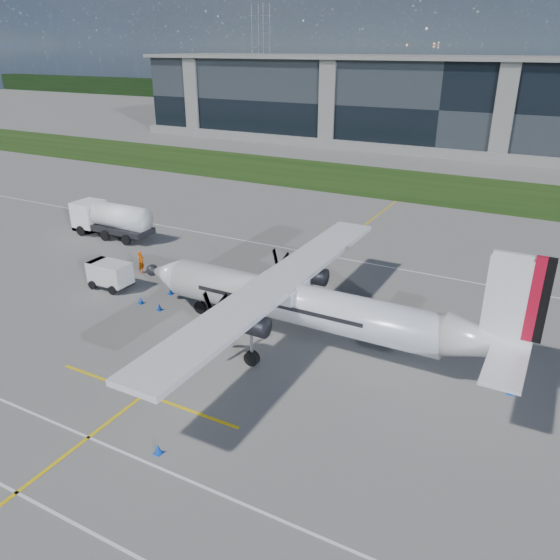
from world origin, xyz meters
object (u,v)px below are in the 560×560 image
baggage_tug (110,275)px  safety_cone_tail (511,390)px  ground_crew_person (141,261)px  turboprop_aircraft (312,284)px  fuel_tanker_truck (107,219)px  safety_cone_nose_port (159,307)px  safety_cone_portwing (158,449)px  safety_cone_nose_stbd (170,291)px  safety_cone_fwd (141,300)px  pylon_west (261,52)px

baggage_tug → safety_cone_tail: bearing=-0.6°
ground_crew_person → safety_cone_tail: ground_crew_person is taller
turboprop_aircraft → fuel_tanker_truck: bearing=160.1°
turboprop_aircraft → safety_cone_nose_port: 12.06m
baggage_tug → safety_cone_portwing: size_ratio=6.84×
safety_cone_nose_stbd → safety_cone_nose_port: size_ratio=1.00×
safety_cone_nose_stbd → safety_cone_fwd: 2.47m
baggage_tug → safety_cone_nose_stbd: baggage_tug is taller
pylon_west → baggage_tug: 163.28m
safety_cone_portwing → safety_cone_fwd: bearing=134.2°
ground_crew_person → safety_cone_nose_stbd: bearing=-120.4°
safety_cone_nose_port → ground_crew_person: bearing=140.6°
pylon_west → baggage_tug: size_ratio=8.77×
pylon_west → ground_crew_person: bearing=-63.5°
safety_cone_nose_stbd → safety_cone_nose_port: same height
pylon_west → fuel_tanker_truck: 150.94m
safety_cone_nose_port → safety_cone_portwing: 15.10m
fuel_tanker_truck → ground_crew_person: 11.05m
safety_cone_fwd → safety_cone_portwing: same height
baggage_tug → safety_cone_nose_port: (5.86, -1.35, -0.78)m
safety_cone_fwd → safety_cone_tail: same height
pylon_west → safety_cone_portwing: pylon_west is taller
baggage_tug → safety_cone_tail: size_ratio=6.84×
safety_cone_fwd → safety_cone_portwing: 16.54m
pylon_west → ground_crew_person: size_ratio=14.11×
ground_crew_person → safety_cone_nose_port: bearing=-134.7°
fuel_tanker_truck → baggage_tug: fuel_tanker_truck is taller
turboprop_aircraft → safety_cone_tail: turboprop_aircraft is taller
safety_cone_nose_port → safety_cone_fwd: 1.91m
baggage_tug → safety_cone_fwd: (3.96, -1.13, -0.78)m
safety_cone_nose_stbd → safety_cone_portwing: (10.65, -14.17, 0.00)m
baggage_tug → safety_cone_nose_port: bearing=-13.0°
turboprop_aircraft → safety_cone_nose_stbd: size_ratio=53.25×
safety_cone_nose_stbd → safety_cone_tail: (24.34, -1.48, 0.00)m
safety_cone_nose_port → turboprop_aircraft: bearing=5.0°
baggage_tug → safety_cone_tail: baggage_tug is taller
ground_crew_person → safety_cone_fwd: (3.91, -4.55, -0.81)m
ground_crew_person → safety_cone_tail: size_ratio=4.25×
pylon_west → baggage_tug: bearing=-64.0°
safety_cone_fwd → fuel_tanker_truck: bearing=141.9°
fuel_tanker_truck → baggage_tug: (9.31, -9.26, -0.66)m
turboprop_aircraft → ground_crew_person: 17.89m
fuel_tanker_truck → pylon_west: bearing=114.3°
baggage_tug → safety_cone_nose_stbd: (4.83, 1.18, -0.78)m
baggage_tug → safety_cone_tail: 29.17m
fuel_tanker_truck → safety_cone_tail: fuel_tanker_truck is taller
pylon_west → safety_cone_nose_stbd: 164.47m
safety_cone_fwd → safety_cone_portwing: bearing=-45.8°
pylon_west → safety_cone_nose_stbd: pylon_west is taller
turboprop_aircraft → fuel_tanker_truck: turboprop_aircraft is taller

